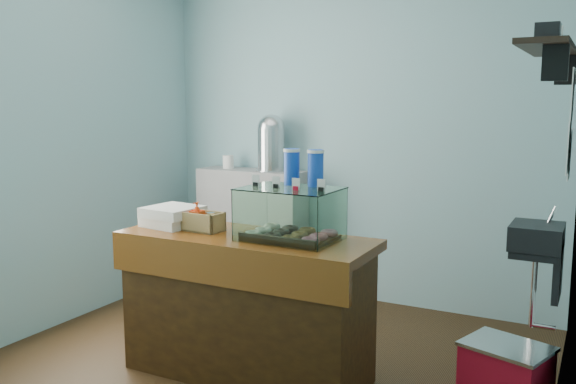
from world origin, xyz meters
The scene contains 9 objects.
ground centered at (0.00, 0.00, 0.00)m, with size 3.50×3.50×0.00m, color black.
room_shell centered at (0.03, 0.01, 1.71)m, with size 3.54×3.04×2.82m.
counter centered at (0.00, -0.25, 0.46)m, with size 1.60×0.60×0.90m.
back_shelf centered at (-0.90, 1.32, 0.55)m, with size 1.00×0.32×1.10m, color gray.
display_case centered at (0.29, -0.18, 1.08)m, with size 0.57×0.43×0.53m.
condiment_crate centered at (-0.32, -0.26, 0.96)m, with size 0.26×0.17×0.18m.
pastry_boxes centered at (-0.58, -0.22, 0.96)m, with size 0.37×0.37×0.13m.
coffee_urn centered at (-0.70, 1.32, 1.36)m, with size 0.27×0.27×0.50m.
red_cooler centered at (1.51, 0.02, 0.20)m, with size 0.53×0.46×0.39m.
Camera 1 is at (1.92, -3.36, 1.72)m, focal length 38.00 mm.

